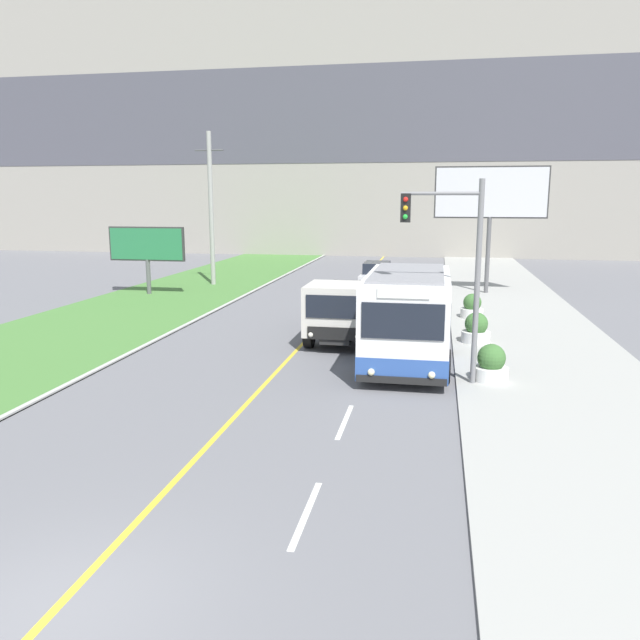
{
  "coord_description": "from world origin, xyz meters",
  "views": [
    {
      "loc": [
        4.81,
        -6.5,
        5.36
      ],
      "look_at": [
        1.1,
        13.32,
        1.4
      ],
      "focal_mm": 35.0,
      "sensor_mm": 36.0,
      "label": 1
    }
  ],
  "objects_px": {
    "city_bus": "(407,319)",
    "traffic_light_mast": "(455,256)",
    "dump_truck": "(344,311)",
    "car_distant": "(377,274)",
    "utility_pole_far": "(211,209)",
    "billboard_small": "(147,246)",
    "billboard_large": "(491,196)",
    "planter_round_near": "(491,365)",
    "planter_round_second": "(476,329)",
    "planter_round_third": "(472,307)"
  },
  "relations": [
    {
      "from": "city_bus",
      "to": "traffic_light_mast",
      "type": "xyz_separation_m",
      "value": [
        1.36,
        -1.73,
        2.18
      ]
    },
    {
      "from": "dump_truck",
      "to": "car_distant",
      "type": "relative_size",
      "value": 1.6
    },
    {
      "from": "utility_pole_far",
      "to": "billboard_small",
      "type": "height_order",
      "value": "utility_pole_far"
    },
    {
      "from": "traffic_light_mast",
      "to": "billboard_small",
      "type": "xyz_separation_m",
      "value": [
        -16.43,
        14.56,
        -1.01
      ]
    },
    {
      "from": "traffic_light_mast",
      "to": "billboard_large",
      "type": "relative_size",
      "value": 0.83
    },
    {
      "from": "car_distant",
      "to": "planter_round_near",
      "type": "height_order",
      "value": "car_distant"
    },
    {
      "from": "planter_round_second",
      "to": "planter_round_third",
      "type": "height_order",
      "value": "planter_round_second"
    },
    {
      "from": "city_bus",
      "to": "billboard_large",
      "type": "xyz_separation_m",
      "value": [
        3.67,
        16.43,
        3.88
      ]
    },
    {
      "from": "city_bus",
      "to": "traffic_light_mast",
      "type": "height_order",
      "value": "traffic_light_mast"
    },
    {
      "from": "billboard_small",
      "to": "planter_round_second",
      "type": "height_order",
      "value": "billboard_small"
    },
    {
      "from": "car_distant",
      "to": "billboard_large",
      "type": "distance_m",
      "value": 8.34
    },
    {
      "from": "planter_round_near",
      "to": "planter_round_third",
      "type": "relative_size",
      "value": 1.01
    },
    {
      "from": "dump_truck",
      "to": "billboard_small",
      "type": "distance_m",
      "value": 15.87
    },
    {
      "from": "billboard_large",
      "to": "planter_round_near",
      "type": "xyz_separation_m",
      "value": [
        -1.14,
        -17.84,
        -4.88
      ]
    },
    {
      "from": "car_distant",
      "to": "traffic_light_mast",
      "type": "distance_m",
      "value": 21.14
    },
    {
      "from": "city_bus",
      "to": "planter_round_near",
      "type": "xyz_separation_m",
      "value": [
        2.53,
        -1.4,
        -1.0
      ]
    },
    {
      "from": "billboard_large",
      "to": "planter_round_near",
      "type": "distance_m",
      "value": 18.53
    },
    {
      "from": "utility_pole_far",
      "to": "billboard_small",
      "type": "distance_m",
      "value": 5.3
    },
    {
      "from": "planter_round_near",
      "to": "dump_truck",
      "type": "bearing_deg",
      "value": 137.53
    },
    {
      "from": "billboard_large",
      "to": "billboard_small",
      "type": "distance_m",
      "value": 19.27
    },
    {
      "from": "planter_round_near",
      "to": "planter_round_second",
      "type": "height_order",
      "value": "planter_round_second"
    },
    {
      "from": "utility_pole_far",
      "to": "billboard_large",
      "type": "height_order",
      "value": "utility_pole_far"
    },
    {
      "from": "billboard_small",
      "to": "traffic_light_mast",
      "type": "bearing_deg",
      "value": -41.55
    },
    {
      "from": "city_bus",
      "to": "billboard_large",
      "type": "height_order",
      "value": "billboard_large"
    },
    {
      "from": "car_distant",
      "to": "planter_round_second",
      "type": "bearing_deg",
      "value": -71.27
    },
    {
      "from": "billboard_large",
      "to": "planter_round_second",
      "type": "bearing_deg",
      "value": -95.71
    },
    {
      "from": "city_bus",
      "to": "dump_truck",
      "type": "relative_size",
      "value": 0.85
    },
    {
      "from": "traffic_light_mast",
      "to": "planter_round_third",
      "type": "relative_size",
      "value": 5.41
    },
    {
      "from": "city_bus",
      "to": "planter_round_near",
      "type": "distance_m",
      "value": 3.06
    },
    {
      "from": "planter_round_second",
      "to": "dump_truck",
      "type": "bearing_deg",
      "value": -175.87
    },
    {
      "from": "city_bus",
      "to": "car_distant",
      "type": "xyz_separation_m",
      "value": [
        -2.77,
        18.78,
        -0.87
      ]
    },
    {
      "from": "city_bus",
      "to": "traffic_light_mast",
      "type": "relative_size",
      "value": 1.0
    },
    {
      "from": "billboard_large",
      "to": "planter_round_second",
      "type": "relative_size",
      "value": 6.25
    },
    {
      "from": "planter_round_second",
      "to": "planter_round_third",
      "type": "bearing_deg",
      "value": 88.75
    },
    {
      "from": "utility_pole_far",
      "to": "planter_round_third",
      "type": "xyz_separation_m",
      "value": [
        15.35,
        -8.65,
        -4.15
      ]
    },
    {
      "from": "car_distant",
      "to": "traffic_light_mast",
      "type": "bearing_deg",
      "value": -78.63
    },
    {
      "from": "city_bus",
      "to": "planter_round_near",
      "type": "height_order",
      "value": "city_bus"
    },
    {
      "from": "city_bus",
      "to": "planter_round_second",
      "type": "relative_size",
      "value": 5.18
    },
    {
      "from": "traffic_light_mast",
      "to": "planter_round_near",
      "type": "height_order",
      "value": "traffic_light_mast"
    },
    {
      "from": "planter_round_near",
      "to": "utility_pole_far",
      "type": "bearing_deg",
      "value": 129.56
    },
    {
      "from": "planter_round_second",
      "to": "planter_round_third",
      "type": "xyz_separation_m",
      "value": [
        0.11,
        4.99,
        -0.02
      ]
    },
    {
      "from": "billboard_small",
      "to": "utility_pole_far",
      "type": "bearing_deg",
      "value": 63.29
    },
    {
      "from": "dump_truck",
      "to": "planter_round_second",
      "type": "bearing_deg",
      "value": 4.13
    },
    {
      "from": "billboard_large",
      "to": "planter_round_third",
      "type": "height_order",
      "value": "billboard_large"
    },
    {
      "from": "billboard_large",
      "to": "planter_round_second",
      "type": "xyz_separation_m",
      "value": [
        -1.29,
        -12.85,
        -4.87
      ]
    },
    {
      "from": "planter_round_near",
      "to": "planter_round_third",
      "type": "distance_m",
      "value": 9.98
    },
    {
      "from": "car_distant",
      "to": "planter_round_near",
      "type": "xyz_separation_m",
      "value": [
        5.3,
        -20.18,
        -0.13
      ]
    },
    {
      "from": "planter_round_near",
      "to": "car_distant",
      "type": "bearing_deg",
      "value": 104.71
    },
    {
      "from": "dump_truck",
      "to": "traffic_light_mast",
      "type": "bearing_deg",
      "value": -51.89
    },
    {
      "from": "traffic_light_mast",
      "to": "planter_round_third",
      "type": "height_order",
      "value": "traffic_light_mast"
    }
  ]
}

